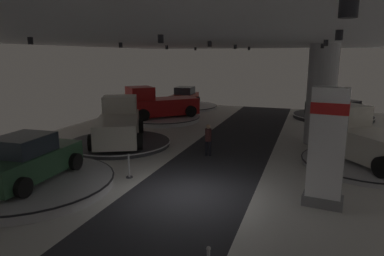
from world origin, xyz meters
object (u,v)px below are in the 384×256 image
object	(u,v)px
brand_sign_pylon	(327,146)
display_car_deep_right	(333,105)
column_right	(321,95)
pickup_truck_mid_right	(364,139)
display_platform_deep_left	(184,106)
display_platform_mid_left	(119,143)
pickup_truck_mid_left	(119,123)
display_platform_deep_right	(332,116)
display_platform_far_left	(162,118)
visitor_walking_near	(208,138)
display_platform_near_left	(31,184)
display_car_deep_left	(184,97)
pickup_truck_far_left	(158,104)
display_car_near_left	(28,160)
display_platform_mid_right	(367,163)

from	to	relation	value
brand_sign_pylon	display_car_deep_right	size ratio (longest dim) A/B	0.92
column_right	brand_sign_pylon	xyz separation A→B (m)	(0.07, -8.64, -0.72)
pickup_truck_mid_right	display_car_deep_right	bearing A→B (deg)	93.40
display_platform_deep_left	pickup_truck_mid_right	xyz separation A→B (m)	(13.62, -13.35, 1.05)
display_platform_mid_left	pickup_truck_mid_right	world-z (taller)	pickup_truck_mid_right
pickup_truck_mid_left	display_car_deep_right	distance (m)	16.99
pickup_truck_mid_left	display_platform_deep_right	bearing A→B (deg)	46.61
display_platform_far_left	display_platform_mid_left	size ratio (longest dim) A/B	1.00
pickup_truck_mid_left	pickup_truck_mid_right	world-z (taller)	pickup_truck_mid_right
column_right	visitor_walking_near	distance (m)	7.01
display_platform_deep_left	display_car_deep_right	world-z (taller)	display_car_deep_right
display_platform_mid_left	display_platform_near_left	xyz separation A→B (m)	(0.20, -6.61, 0.07)
display_car_deep_right	display_platform_near_left	size ratio (longest dim) A/B	0.70
display_car_deep_left	pickup_truck_far_left	distance (m)	6.86
column_right	display_car_deep_left	size ratio (longest dim) A/B	1.26
column_right	brand_sign_pylon	size ratio (longest dim) A/B	1.40
display_car_near_left	pickup_truck_mid_right	world-z (taller)	pickup_truck_mid_right
pickup_truck_far_left	pickup_truck_mid_right	size ratio (longest dim) A/B	0.96
display_platform_deep_right	pickup_truck_mid_right	xyz separation A→B (m)	(0.69, -11.97, 1.02)
display_car_deep_left	display_platform_mid_left	xyz separation A→B (m)	(1.39, -14.06, -0.89)
display_platform_deep_right	display_car_near_left	size ratio (longest dim) A/B	1.40
display_platform_mid_right	pickup_truck_mid_left	bearing A→B (deg)	-179.36
display_platform_far_left	display_car_deep_right	bearing A→B (deg)	22.95
brand_sign_pylon	pickup_truck_far_left	xyz separation A→B (m)	(-11.40, 11.78, -0.76)
display_platform_near_left	column_right	bearing A→B (deg)	46.40
display_platform_near_left	visitor_walking_near	xyz separation A→B (m)	(5.01, 6.31, 0.70)
display_car_deep_right	display_platform_near_left	xyz separation A→B (m)	(-11.32, -19.24, -0.87)
column_right	display_car_near_left	world-z (taller)	column_right
display_platform_deep_left	display_platform_deep_right	world-z (taller)	display_platform_deep_right
column_right	display_platform_mid_right	world-z (taller)	column_right
pickup_truck_mid_left	column_right	bearing A→B (deg)	19.77
pickup_truck_mid_left	brand_sign_pylon	bearing A→B (deg)	-24.63
pickup_truck_far_left	pickup_truck_mid_left	size ratio (longest dim) A/B	0.92
display_platform_mid_right	display_car_deep_left	bearing A→B (deg)	135.40
pickup_truck_mid_right	display_car_deep_left	bearing A→B (deg)	135.53
display_platform_mid_right	display_platform_deep_right	bearing A→B (deg)	94.14
pickup_truck_mid_left	display_car_near_left	distance (m)	6.94
display_platform_near_left	pickup_truck_mid_left	bearing A→B (deg)	92.89
display_car_near_left	display_platform_mid_right	world-z (taller)	display_car_near_left
display_platform_near_left	display_platform_mid_left	bearing A→B (deg)	91.77
column_right	pickup_truck_far_left	size ratio (longest dim) A/B	1.05
pickup_truck_far_left	display_platform_mid_right	world-z (taller)	pickup_truck_far_left
visitor_walking_near	display_car_deep_right	bearing A→B (deg)	64.00
display_car_deep_right	display_platform_mid_right	bearing A→B (deg)	-85.76
pickup_truck_far_left	display_car_near_left	xyz separation A→B (m)	(1.15, -13.86, -0.14)
visitor_walking_near	pickup_truck_mid_left	bearing A→B (deg)	173.72
column_right	display_platform_near_left	bearing A→B (deg)	-133.60
display_platform_far_left	visitor_walking_near	size ratio (longest dim) A/B	3.57
pickup_truck_far_left	display_car_deep_right	size ratio (longest dim) A/B	1.23
display_platform_mid_right	visitor_walking_near	size ratio (longest dim) A/B	3.57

